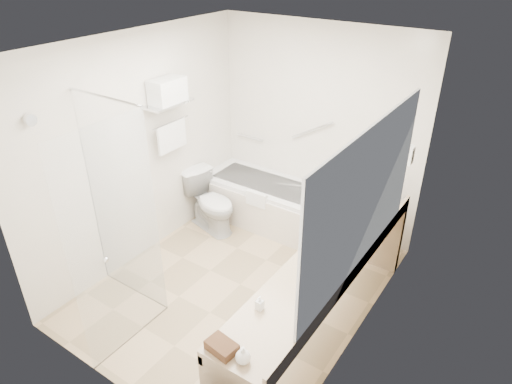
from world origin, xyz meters
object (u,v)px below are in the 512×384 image
Objects in this scene: amenity_basket at (222,347)px; vanity_counter at (324,281)px; toilet at (211,203)px; bathtub at (265,201)px; water_bottle_left at (355,217)px.

vanity_counter is at bearing 83.52° from amenity_basket.
vanity_counter reaches higher than amenity_basket.
toilet is 2.83m from amenity_basket.
water_bottle_left is (1.50, -0.73, 0.67)m from bathtub.
toilet is at bearing 174.47° from water_bottle_left.
toilet is 3.64× the size of amenity_basket.
amenity_basket is (1.38, -2.64, 0.61)m from bathtub.
water_bottle_left is at bearing -25.94° from bathtub.
bathtub is 7.94× the size of water_bottle_left.
vanity_counter is 2.17m from toilet.
amenity_basket is 1.02× the size of water_bottle_left.
amenity_basket is at bearing -93.42° from water_bottle_left.
vanity_counter reaches higher than toilet.
water_bottle_left is (1.95, -0.19, 0.58)m from toilet.
toilet is 2.04m from water_bottle_left.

